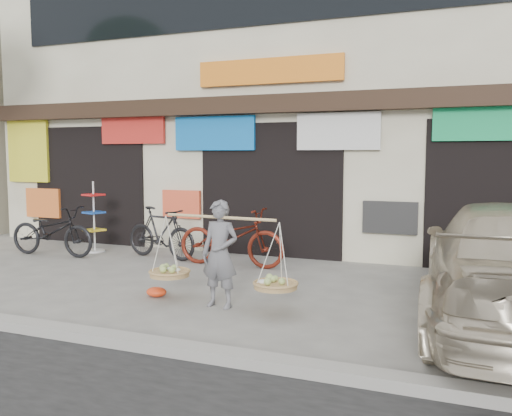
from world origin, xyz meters
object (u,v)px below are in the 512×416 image
at_px(bike_1, 161,233).
at_px(bike_2, 231,237).
at_px(display_rack, 94,224).
at_px(street_vendor, 220,259).
at_px(bike_0, 52,231).

xyz_separation_m(bike_1, bike_2, (1.60, -0.15, 0.03)).
bearing_deg(display_rack, street_vendor, -33.08).
bearing_deg(display_rack, bike_0, -126.27).
distance_m(street_vendor, display_rack, 5.11).
distance_m(bike_2, display_rack, 3.32).
relative_size(bike_1, bike_2, 0.83).
bearing_deg(display_rack, bike_1, -4.01).
xyz_separation_m(street_vendor, display_rack, (-4.29, 2.79, -0.06)).
bearing_deg(street_vendor, bike_2, 114.89).
bearing_deg(bike_0, bike_1, -77.95).
bearing_deg(bike_2, bike_1, 83.91).
xyz_separation_m(bike_0, bike_1, (2.22, 0.57, 0.00)).
bearing_deg(display_rack, bike_2, -4.58).
relative_size(street_vendor, bike_0, 1.13).
bearing_deg(bike_1, bike_0, 115.21).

